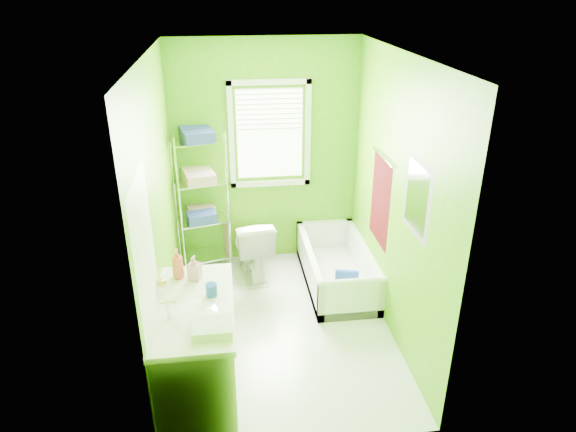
{
  "coord_description": "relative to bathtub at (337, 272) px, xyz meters",
  "views": [
    {
      "loc": [
        -0.47,
        -4.14,
        3.13
      ],
      "look_at": [
        0.1,
        0.25,
        1.08
      ],
      "focal_mm": 32.0,
      "sensor_mm": 36.0,
      "label": 1
    }
  ],
  "objects": [
    {
      "name": "wire_shelf_unit",
      "position": [
        -1.45,
        0.59,
        0.88
      ],
      "size": [
        0.62,
        0.51,
        1.68
      ],
      "color": "silver",
      "rests_on": "ground"
    },
    {
      "name": "toilet",
      "position": [
        -0.92,
        0.32,
        0.22
      ],
      "size": [
        0.5,
        0.78,
        0.74
      ],
      "primitive_type": "imported",
      "rotation": [
        0.0,
        0.0,
        3.27
      ],
      "color": "white",
      "rests_on": "ground"
    },
    {
      "name": "room_envelope",
      "position": [
        -0.71,
        -0.68,
        1.4
      ],
      "size": [
        2.14,
        2.94,
        2.62
      ],
      "color": "#468F06",
      "rests_on": "ground"
    },
    {
      "name": "right_wall_decor",
      "position": [
        0.33,
        -0.7,
        1.17
      ],
      "size": [
        0.04,
        1.48,
        1.17
      ],
      "color": "#48080B",
      "rests_on": "ground"
    },
    {
      "name": "door",
      "position": [
        -1.75,
        -1.68,
        0.85
      ],
      "size": [
        0.09,
        0.8,
        2.0
      ],
      "color": "white",
      "rests_on": "ground"
    },
    {
      "name": "ground",
      "position": [
        -0.71,
        -0.68,
        -0.15
      ],
      "size": [
        2.9,
        2.9,
        0.0
      ],
      "primitive_type": "plane",
      "color": "silver",
      "rests_on": "ground"
    },
    {
      "name": "window",
      "position": [
        -0.66,
        0.74,
        1.46
      ],
      "size": [
        0.92,
        0.05,
        1.22
      ],
      "color": "white",
      "rests_on": "ground"
    },
    {
      "name": "bathtub",
      "position": [
        0.0,
        0.0,
        0.0
      ],
      "size": [
        0.68,
        1.46,
        0.47
      ],
      "color": "white",
      "rests_on": "ground"
    },
    {
      "name": "vanity",
      "position": [
        -1.47,
        -1.51,
        0.32
      ],
      "size": [
        0.6,
        1.18,
        1.15
      ],
      "color": "white",
      "rests_on": "ground"
    }
  ]
}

